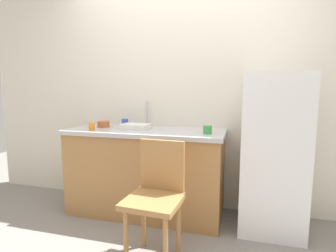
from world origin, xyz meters
TOP-DOWN VIEW (x-y plane):
  - ground_plane at (0.00, 0.00)m, footprint 8.00×8.00m
  - back_wall at (0.00, 1.00)m, footprint 4.80×0.10m
  - cabinet_base at (-0.30, 0.65)m, footprint 1.55×0.60m
  - countertop at (-0.30, 0.65)m, footprint 1.59×0.64m
  - faucet at (-0.38, 0.90)m, footprint 0.02×0.02m
  - refrigerator at (0.91, 0.66)m, footprint 0.55×0.58m
  - chair at (0.03, -0.04)m, footprint 0.43×0.43m
  - dish_tray at (-0.42, 0.65)m, footprint 0.28×0.20m
  - terracotta_bowl at (-0.79, 0.69)m, footprint 0.13×0.13m
  - cup_green at (0.33, 0.55)m, footprint 0.08×0.08m
  - cup_orange at (-0.79, 0.45)m, footprint 0.06×0.06m
  - cup_blue at (-0.59, 0.80)m, footprint 0.07×0.07m

SIDE VIEW (x-z plane):
  - ground_plane at x=0.00m, z-range 0.00..0.00m
  - cabinet_base at x=-0.30m, z-range 0.00..0.84m
  - chair at x=0.03m, z-range 0.05..0.94m
  - refrigerator at x=0.91m, z-range 0.00..1.42m
  - countertop at x=-0.30m, z-range 0.84..0.88m
  - dish_tray at x=-0.42m, z-range 0.88..0.93m
  - terracotta_bowl at x=-0.79m, z-range 0.88..0.94m
  - cup_green at x=0.33m, z-range 0.88..0.95m
  - cup_orange at x=-0.79m, z-range 0.88..0.95m
  - cup_blue at x=-0.59m, z-range 0.88..0.96m
  - faucet at x=-0.38m, z-range 0.88..1.14m
  - back_wall at x=0.00m, z-range 0.00..2.46m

